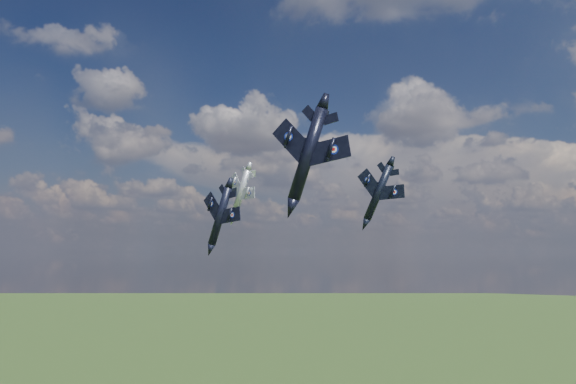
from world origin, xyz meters
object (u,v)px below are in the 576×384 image
at_px(jet_lead_navy, 220,216).
at_px(jet_right_navy, 308,154).
at_px(jet_left_silver, 241,193).
at_px(jet_high_navy, 378,192).

relative_size(jet_lead_navy, jet_right_navy, 0.95).
xyz_separation_m(jet_lead_navy, jet_right_navy, (25.33, -21.74, 4.81)).
bearing_deg(jet_left_silver, jet_right_navy, -26.82).
bearing_deg(jet_lead_navy, jet_high_navy, 74.88).
relative_size(jet_right_navy, jet_high_navy, 0.89).
bearing_deg(jet_right_navy, jet_left_silver, 129.61).
xyz_separation_m(jet_right_navy, jet_high_navy, (-8.02, 52.57, 1.19)).
bearing_deg(jet_right_navy, jet_lead_navy, 139.53).
bearing_deg(jet_lead_navy, jet_right_navy, -26.44).
distance_m(jet_right_navy, jet_high_navy, 53.19).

